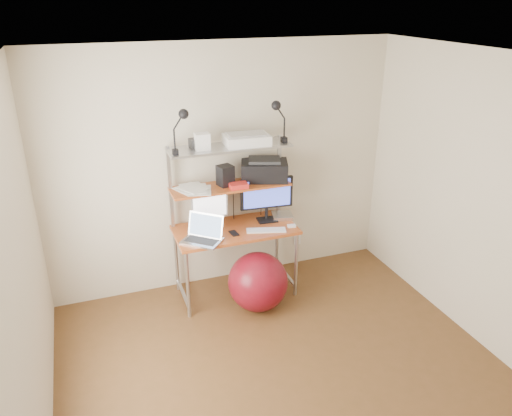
{
  "coord_description": "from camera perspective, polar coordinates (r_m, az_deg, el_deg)",
  "views": [
    {
      "loc": [
        -1.34,
        -2.82,
        2.89
      ],
      "look_at": [
        0.12,
        1.15,
        1.06
      ],
      "focal_mm": 35.0,
      "sensor_mm": 36.0,
      "label": 1
    }
  ],
  "objects": [
    {
      "name": "paper_stack",
      "position": [
        4.82,
        -7.12,
        2.19
      ],
      "size": [
        0.38,
        0.4,
        0.02
      ],
      "color": "white",
      "rests_on": "mid_shelf"
    },
    {
      "name": "keyboard",
      "position": [
        4.9,
        1.17,
        -2.55
      ],
      "size": [
        0.4,
        0.21,
        0.01
      ],
      "primitive_type": "cube",
      "rotation": [
        0.0,
        0.0,
        -0.29
      ],
      "color": "white",
      "rests_on": "desktop"
    },
    {
      "name": "mac_mini",
      "position": [
        5.19,
        3.0,
        -0.88
      ],
      "size": [
        0.25,
        0.25,
        0.04
      ],
      "primitive_type": "cube",
      "rotation": [
        0.0,
        0.0,
        -0.23
      ],
      "color": "silver",
      "rests_on": "desktop"
    },
    {
      "name": "box_grey",
      "position": [
        4.74,
        -7.07,
        7.35
      ],
      "size": [
        0.1,
        0.1,
        0.09
      ],
      "primitive_type": "cube",
      "rotation": [
        0.0,
        0.0,
        0.12
      ],
      "color": "#2A2A2D",
      "rests_on": "top_shelf"
    },
    {
      "name": "nas_cube",
      "position": [
        4.88,
        -3.53,
        3.72
      ],
      "size": [
        0.17,
        0.17,
        0.2
      ],
      "primitive_type": "cube",
      "rotation": [
        0.0,
        0.0,
        0.25
      ],
      "color": "black",
      "rests_on": "mid_shelf"
    },
    {
      "name": "wall_outlet",
      "position": [
        5.72,
        4.74,
        -3.62
      ],
      "size": [
        0.08,
        0.01,
        0.12
      ],
      "primitive_type": "cube",
      "color": "white",
      "rests_on": "room"
    },
    {
      "name": "box_white",
      "position": [
        4.66,
        -6.16,
        7.56
      ],
      "size": [
        0.13,
        0.11,
        0.15
      ],
      "primitive_type": "cube",
      "rotation": [
        0.0,
        0.0,
        -0.02
      ],
      "color": "white",
      "rests_on": "top_shelf"
    },
    {
      "name": "monitor_silver",
      "position": [
        4.92,
        -5.32,
        0.1
      ],
      "size": [
        0.37,
        0.13,
        0.41
      ],
      "rotation": [
        0.0,
        0.0,
        -0.03
      ],
      "color": "#ABAAAF",
      "rests_on": "desktop"
    },
    {
      "name": "clip_lamp_right",
      "position": [
        4.81,
        2.51,
        10.88
      ],
      "size": [
        0.16,
        0.09,
        0.41
      ],
      "color": "black",
      "rests_on": "top_shelf"
    },
    {
      "name": "exercise_ball",
      "position": [
        4.93,
        0.22,
        -8.42
      ],
      "size": [
        0.59,
        0.59,
        0.59
      ],
      "primitive_type": "sphere",
      "color": "maroon",
      "rests_on": "floor"
    },
    {
      "name": "phone",
      "position": [
        4.85,
        -2.54,
        -2.89
      ],
      "size": [
        0.08,
        0.13,
        0.01
      ],
      "primitive_type": "cube",
      "rotation": [
        0.0,
        0.0,
        0.09
      ],
      "color": "black",
      "rests_on": "desktop"
    },
    {
      "name": "scanner",
      "position": [
        4.81,
        -1.08,
        7.87
      ],
      "size": [
        0.44,
        0.3,
        0.11
      ],
      "rotation": [
        0.0,
        0.0,
        -0.06
      ],
      "color": "white",
      "rests_on": "top_shelf"
    },
    {
      "name": "computer_desk",
      "position": [
        4.92,
        -2.67,
        0.22
      ],
      "size": [
        1.2,
        0.6,
        1.57
      ],
      "color": "#BF5025",
      "rests_on": "ground"
    },
    {
      "name": "red_box",
      "position": [
        4.83,
        -2.01,
        2.58
      ],
      "size": [
        0.18,
        0.12,
        0.05
      ],
      "primitive_type": "cube",
      "rotation": [
        0.0,
        0.0,
        -0.03
      ],
      "color": "red",
      "rests_on": "mid_shelf"
    },
    {
      "name": "monitor_black",
      "position": [
        5.03,
        1.22,
        1.45
      ],
      "size": [
        0.54,
        0.17,
        0.54
      ],
      "rotation": [
        0.0,
        0.0,
        -0.09
      ],
      "color": "black",
      "rests_on": "desktop"
    },
    {
      "name": "clip_lamp_left",
      "position": [
        4.49,
        -8.49,
        9.75
      ],
      "size": [
        0.16,
        0.09,
        0.41
      ],
      "color": "black",
      "rests_on": "top_shelf"
    },
    {
      "name": "printer",
      "position": [
        5.03,
        0.96,
        4.41
      ],
      "size": [
        0.54,
        0.45,
        0.22
      ],
      "rotation": [
        0.0,
        0.0,
        -0.34
      ],
      "color": "black",
      "rests_on": "mid_shelf"
    },
    {
      "name": "room",
      "position": [
        3.53,
        4.67,
        -4.41
      ],
      "size": [
        3.6,
        3.6,
        3.6
      ],
      "color": "brown",
      "rests_on": "ground"
    },
    {
      "name": "mouse",
      "position": [
        4.99,
        4.08,
        -2.05
      ],
      "size": [
        0.09,
        0.06,
        0.02
      ],
      "primitive_type": "cube",
      "rotation": [
        0.0,
        0.0,
        -0.14
      ],
      "color": "white",
      "rests_on": "desktop"
    },
    {
      "name": "laptop",
      "position": [
        4.73,
        -5.99,
        -3.07
      ],
      "size": [
        0.45,
        0.45,
        0.31
      ],
      "rotation": [
        0.0,
        0.0,
        -0.72
      ],
      "color": "silver",
      "rests_on": "desktop"
    }
  ]
}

